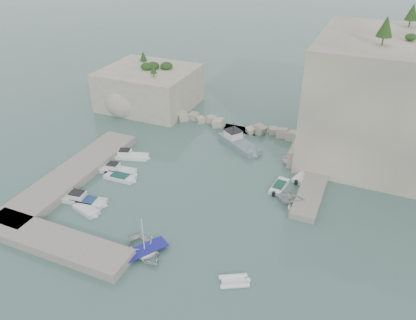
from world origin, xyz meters
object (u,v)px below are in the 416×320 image
at_px(tender_east_d, 295,167).
at_px(motorboat_a, 130,158).
at_px(inflatable_dinghy, 234,282).
at_px(work_boat, 239,146).
at_px(motorboat_e, 87,211).
at_px(rowboat, 145,253).
at_px(motorboat_b, 118,172).
at_px(tender_east_b, 279,188).
at_px(tender_east_c, 305,177).
at_px(motorboat_d, 84,202).
at_px(motorboat_c, 120,179).
at_px(tender_east_a, 289,203).

bearing_deg(tender_east_d, motorboat_a, 114.59).
relative_size(inflatable_dinghy, work_boat, 0.35).
relative_size(motorboat_e, rowboat, 0.70).
relative_size(motorboat_b, tender_east_b, 1.26).
bearing_deg(tender_east_c, motorboat_b, 128.24).
bearing_deg(inflatable_dinghy, motorboat_d, 138.49).
bearing_deg(motorboat_a, tender_east_d, 0.55).
relative_size(inflatable_dinghy, tender_east_b, 0.71).
distance_m(motorboat_a, tender_east_b, 22.20).
xyz_separation_m(inflatable_dinghy, tender_east_b, (-0.07, 17.41, 0.00)).
distance_m(motorboat_c, inflatable_dinghy, 23.25).
bearing_deg(motorboat_b, tender_east_d, 18.96).
relative_size(tender_east_b, tender_east_d, 1.05).
relative_size(motorboat_a, rowboat, 1.07).
xyz_separation_m(motorboat_d, inflatable_dinghy, (21.59, -4.83, 0.00)).
bearing_deg(motorboat_d, tender_east_a, 16.05).
xyz_separation_m(tender_east_b, work_boat, (-8.67, 8.75, 0.00)).
xyz_separation_m(inflatable_dinghy, tender_east_a, (1.90, 14.73, 0.00)).
xyz_separation_m(tender_east_a, tender_east_c, (0.61, 6.71, 0.00)).
distance_m(inflatable_dinghy, tender_east_b, 17.41).
relative_size(motorboat_b, tender_east_a, 1.45).
relative_size(motorboat_a, motorboat_c, 1.24).
distance_m(tender_east_b, tender_east_c, 4.78).
xyz_separation_m(motorboat_c, tender_east_a, (22.35, 3.66, 0.00)).
bearing_deg(motorboat_b, rowboat, -54.15).
xyz_separation_m(motorboat_c, tender_east_d, (21.06, 12.36, 0.00)).
height_order(motorboat_c, rowboat, rowboat).
height_order(rowboat, tender_east_b, rowboat).
xyz_separation_m(motorboat_d, rowboat, (11.58, -4.74, 0.00)).
distance_m(motorboat_e, tender_east_a, 24.75).
bearing_deg(motorboat_c, inflatable_dinghy, -30.29).
height_order(inflatable_dinghy, tender_east_a, tender_east_a).
relative_size(motorboat_d, tender_east_d, 1.53).
bearing_deg(inflatable_dinghy, tender_east_d, 59.58).
distance_m(rowboat, tender_east_d, 25.65).
bearing_deg(rowboat, motorboat_b, 75.91).
distance_m(inflatable_dinghy, tender_east_a, 14.85).
bearing_deg(tender_east_d, tender_east_b, -178.96).
bearing_deg(tender_east_b, motorboat_a, 98.49).
xyz_separation_m(motorboat_a, rowboat, (12.24, -16.33, 0.00)).
bearing_deg(tender_east_a, motorboat_d, 106.28).
bearing_deg(motorboat_d, tender_east_d, 33.15).
distance_m(motorboat_b, work_boat, 18.86).
bearing_deg(tender_east_b, motorboat_e, 130.72).
relative_size(motorboat_a, tender_east_c, 1.11).
relative_size(tender_east_a, tender_east_b, 0.87).
height_order(motorboat_e, tender_east_d, tender_east_d).
bearing_deg(motorboat_e, motorboat_d, 152.88).
height_order(motorboat_b, motorboat_e, motorboat_b).
relative_size(motorboat_e, work_boat, 0.43).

